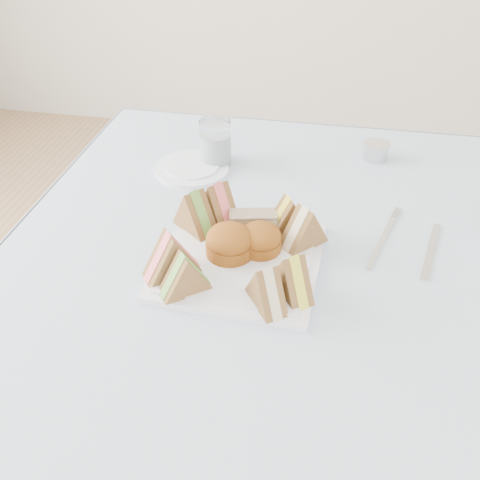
# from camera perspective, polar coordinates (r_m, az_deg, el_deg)

# --- Properties ---
(floor) EXTENTS (4.00, 4.00, 0.00)m
(floor) POSITION_cam_1_polar(r_m,az_deg,el_deg) (1.52, 3.81, -23.34)
(floor) COLOR #9E7751
(floor) RESTS_ON ground
(table) EXTENTS (0.90, 0.90, 0.74)m
(table) POSITION_cam_1_polar(r_m,az_deg,el_deg) (1.22, 4.53, -14.67)
(table) COLOR brown
(table) RESTS_ON floor
(tablecloth) EXTENTS (1.02, 1.02, 0.01)m
(tablecloth) POSITION_cam_1_polar(r_m,az_deg,el_deg) (0.95, 5.60, -0.60)
(tablecloth) COLOR #A0BFD9
(tablecloth) RESTS_ON table
(serving_plate) EXTENTS (0.28, 0.28, 0.01)m
(serving_plate) POSITION_cam_1_polar(r_m,az_deg,el_deg) (0.90, -0.00, -2.24)
(serving_plate) COLOR white
(serving_plate) RESTS_ON tablecloth
(sandwich_fl_a) EXTENTS (0.10, 0.09, 0.08)m
(sandwich_fl_a) POSITION_cam_1_polar(r_m,az_deg,el_deg) (0.85, -7.38, -1.47)
(sandwich_fl_a) COLOR brown
(sandwich_fl_a) RESTS_ON serving_plate
(sandwich_fl_b) EXTENTS (0.09, 0.08, 0.07)m
(sandwich_fl_b) POSITION_cam_1_polar(r_m,az_deg,el_deg) (0.82, -5.93, -3.49)
(sandwich_fl_b) COLOR brown
(sandwich_fl_b) RESTS_ON serving_plate
(sandwich_fr_a) EXTENTS (0.08, 0.09, 0.07)m
(sandwich_fr_a) POSITION_cam_1_polar(r_m,az_deg,el_deg) (0.81, 5.61, -3.69)
(sandwich_fr_a) COLOR brown
(sandwich_fr_a) RESTS_ON serving_plate
(sandwich_fr_b) EXTENTS (0.08, 0.09, 0.07)m
(sandwich_fr_b) POSITION_cam_1_polar(r_m,az_deg,el_deg) (0.79, 2.84, -4.92)
(sandwich_fr_b) COLOR brown
(sandwich_fr_b) RESTS_ON serving_plate
(sandwich_bl_a) EXTENTS (0.10, 0.09, 0.08)m
(sandwich_bl_a) POSITION_cam_1_polar(r_m,az_deg,el_deg) (0.94, -4.83, 3.18)
(sandwich_bl_a) COLOR brown
(sandwich_bl_a) RESTS_ON serving_plate
(sandwich_bl_b) EXTENTS (0.09, 0.09, 0.08)m
(sandwich_bl_b) POSITION_cam_1_polar(r_m,az_deg,el_deg) (0.96, -2.34, 4.03)
(sandwich_bl_b) COLOR brown
(sandwich_bl_b) RESTS_ON serving_plate
(sandwich_br_a) EXTENTS (0.09, 0.09, 0.08)m
(sandwich_br_a) POSITION_cam_1_polar(r_m,az_deg,el_deg) (0.91, 6.86, 1.49)
(sandwich_br_a) COLOR brown
(sandwich_br_a) RESTS_ON serving_plate
(sandwich_br_b) EXTENTS (0.09, 0.07, 0.07)m
(sandwich_br_b) POSITION_cam_1_polar(r_m,az_deg,el_deg) (0.94, 5.13, 2.76)
(sandwich_br_b) COLOR brown
(sandwich_br_b) RESTS_ON serving_plate
(scone_left) EXTENTS (0.09, 0.09, 0.05)m
(scone_left) POSITION_cam_1_polar(r_m,az_deg,el_deg) (0.89, -1.11, -0.21)
(scone_left) COLOR #883C13
(scone_left) RESTS_ON serving_plate
(scone_right) EXTENTS (0.09, 0.09, 0.05)m
(scone_right) POSITION_cam_1_polar(r_m,az_deg,el_deg) (0.90, 2.17, 0.10)
(scone_right) COLOR #883C13
(scone_right) RESTS_ON serving_plate
(pastry_slice) EXTENTS (0.09, 0.05, 0.04)m
(pastry_slice) POSITION_cam_1_polar(r_m,az_deg,el_deg) (0.95, 1.41, 1.91)
(pastry_slice) COLOR #C9B695
(pastry_slice) RESTS_ON serving_plate
(side_plate) EXTENTS (0.19, 0.19, 0.01)m
(side_plate) POSITION_cam_1_polar(r_m,az_deg,el_deg) (1.17, -5.11, 7.59)
(side_plate) COLOR white
(side_plate) RESTS_ON tablecloth
(water_glass) EXTENTS (0.09, 0.09, 0.10)m
(water_glass) POSITION_cam_1_polar(r_m,az_deg,el_deg) (1.17, -2.64, 10.32)
(water_glass) COLOR white
(water_glass) RESTS_ON tablecloth
(tea_strainer) EXTENTS (0.07, 0.07, 0.03)m
(tea_strainer) POSITION_cam_1_polar(r_m,az_deg,el_deg) (1.24, 14.27, 9.07)
(tea_strainer) COLOR silver
(tea_strainer) RESTS_ON tablecloth
(knife) EXTENTS (0.05, 0.17, 0.00)m
(knife) POSITION_cam_1_polar(r_m,az_deg,el_deg) (0.99, 19.70, -1.07)
(knife) COLOR silver
(knife) RESTS_ON tablecloth
(fork) EXTENTS (0.06, 0.17, 0.00)m
(fork) POSITION_cam_1_polar(r_m,az_deg,el_deg) (0.98, 14.86, -0.19)
(fork) COLOR silver
(fork) RESTS_ON tablecloth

